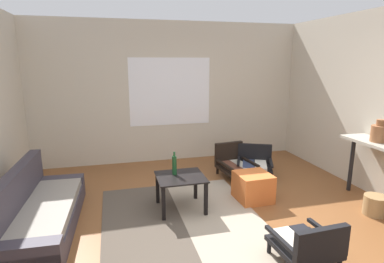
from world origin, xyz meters
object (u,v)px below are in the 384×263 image
(couch, at_px, (38,212))
(wicker_basket, at_px, (375,205))
(armchair_by_window, at_px, (234,163))
(armchair_corner, at_px, (255,162))
(armchair_striped_foreground, at_px, (308,244))
(ottoman_orange, at_px, (253,187))
(clay_vase, at_px, (379,133))
(glass_bottle, at_px, (174,165))
(coffee_table, at_px, (181,183))

(couch, relative_size, wicker_basket, 6.73)
(armchair_by_window, bearing_deg, armchair_corner, -10.00)
(armchair_striped_foreground, distance_m, ottoman_orange, 1.53)
(couch, bearing_deg, armchair_by_window, 20.74)
(armchair_striped_foreground, distance_m, clay_vase, 2.17)
(glass_bottle, bearing_deg, couch, -173.97)
(wicker_basket, bearing_deg, coffee_table, 162.07)
(armchair_by_window, bearing_deg, wicker_basket, -55.26)
(armchair_corner, xyz_separation_m, wicker_basket, (0.89, -1.73, -0.11))
(couch, relative_size, armchair_striped_foreground, 3.33)
(ottoman_orange, bearing_deg, clay_vase, -16.58)
(coffee_table, xyz_separation_m, armchair_corner, (1.53, 0.95, -0.15))
(clay_vase, bearing_deg, armchair_corner, 128.97)
(couch, relative_size, ottoman_orange, 4.10)
(couch, height_order, ottoman_orange, couch)
(armchair_striped_foreground, height_order, glass_bottle, glass_bottle)
(coffee_table, bearing_deg, armchair_striped_foreground, -58.49)
(ottoman_orange, relative_size, clay_vase, 1.54)
(armchair_by_window, distance_m, clay_vase, 2.23)
(clay_vase, relative_size, glass_bottle, 0.97)
(ottoman_orange, bearing_deg, armchair_corner, 63.36)
(armchair_striped_foreground, relative_size, ottoman_orange, 1.23)
(armchair_corner, relative_size, glass_bottle, 2.42)
(armchair_striped_foreground, distance_m, armchair_corner, 2.52)
(armchair_by_window, height_order, armchair_corner, armchair_by_window)
(coffee_table, xyz_separation_m, armchair_by_window, (1.17, 1.01, -0.15))
(wicker_basket, bearing_deg, armchair_by_window, 124.74)
(armchair_by_window, bearing_deg, couch, -159.26)
(couch, height_order, glass_bottle, glass_bottle)
(couch, distance_m, clay_vase, 4.48)
(couch, distance_m, armchair_striped_foreground, 3.01)
(armchair_striped_foreground, distance_m, glass_bottle, 1.90)
(ottoman_orange, relative_size, glass_bottle, 1.50)
(glass_bottle, bearing_deg, armchair_corner, 28.43)
(armchair_by_window, xyz_separation_m, ottoman_orange, (-0.11, -0.99, -0.03))
(armchair_striped_foreground, xyz_separation_m, wicker_basket, (1.49, 0.72, -0.11))
(coffee_table, relative_size, armchair_corner, 0.83)
(armchair_by_window, xyz_separation_m, armchair_striped_foreground, (-0.25, -2.51, 0.01))
(coffee_table, height_order, clay_vase, clay_vase)
(clay_vase, bearing_deg, wicker_basket, -127.05)
(armchair_striped_foreground, relative_size, clay_vase, 1.89)
(clay_vase, distance_m, glass_bottle, 2.81)
(couch, bearing_deg, wicker_basket, -9.44)
(armchair_corner, bearing_deg, wicker_basket, -62.86)
(ottoman_orange, distance_m, clay_vase, 1.85)
(couch, relative_size, clay_vase, 6.30)
(couch, distance_m, wicker_basket, 4.21)
(wicker_basket, bearing_deg, glass_bottle, 160.72)
(armchair_corner, bearing_deg, clay_vase, -51.03)
(couch, bearing_deg, glass_bottle, 6.03)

